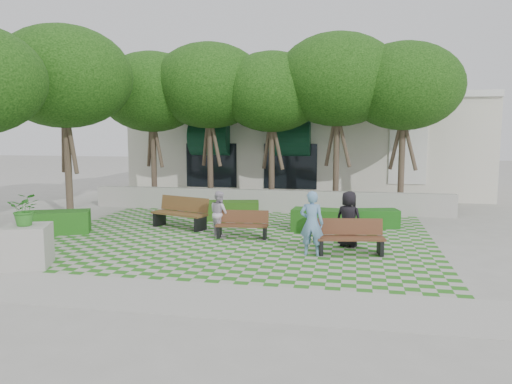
% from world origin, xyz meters
% --- Properties ---
extents(ground, '(90.00, 90.00, 0.00)m').
position_xyz_m(ground, '(0.00, 0.00, 0.00)').
color(ground, gray).
rests_on(ground, ground).
extents(lawn, '(12.00, 12.00, 0.00)m').
position_xyz_m(lawn, '(0.00, 1.00, 0.01)').
color(lawn, '#2B721E').
rests_on(lawn, ground).
extents(sidewalk_south, '(16.00, 2.00, 0.01)m').
position_xyz_m(sidewalk_south, '(0.00, -4.70, 0.01)').
color(sidewalk_south, '#9E9B93').
rests_on(sidewalk_south, ground).
extents(sidewalk_west, '(2.00, 12.00, 0.01)m').
position_xyz_m(sidewalk_west, '(-7.20, 1.00, 0.01)').
color(sidewalk_west, '#9E9B93').
rests_on(sidewalk_west, ground).
extents(retaining_wall, '(15.00, 0.36, 0.90)m').
position_xyz_m(retaining_wall, '(0.00, 6.20, 0.45)').
color(retaining_wall, '#9E9B93').
rests_on(retaining_wall, ground).
extents(bench_east, '(1.88, 0.88, 0.95)m').
position_xyz_m(bench_east, '(3.50, -0.43, 0.46)').
color(bench_east, '#512E1B').
rests_on(bench_east, ground).
extents(bench_mid, '(1.66, 0.66, 0.85)m').
position_xyz_m(bench_mid, '(0.16, 1.02, 0.41)').
color(bench_mid, '#4F2E1B').
rests_on(bench_mid, ground).
extents(bench_west, '(2.14, 1.33, 1.07)m').
position_xyz_m(bench_west, '(-2.28, 2.16, 0.51)').
color(bench_west, brown).
rests_on(bench_west, ground).
extents(hedge_east, '(1.95, 1.15, 0.64)m').
position_xyz_m(hedge_east, '(4.19, 3.45, 0.32)').
color(hedge_east, '#165015').
rests_on(hedge_east, ground).
extents(hedge_midright, '(2.21, 1.03, 0.75)m').
position_xyz_m(hedge_midright, '(2.64, 2.46, 0.38)').
color(hedge_midright, '#1B4E14').
rests_on(hedge_midright, ground).
extents(hedge_midleft, '(2.15, 1.20, 0.71)m').
position_xyz_m(hedge_midleft, '(-0.92, 4.00, 0.35)').
color(hedge_midleft, '#234D14').
rests_on(hedge_midleft, ground).
extents(hedge_west, '(2.27, 1.62, 0.74)m').
position_xyz_m(hedge_west, '(-5.96, 0.46, 0.37)').
color(hedge_west, '#1B5316').
rests_on(hedge_west, ground).
extents(planter_front, '(1.34, 1.34, 1.85)m').
position_xyz_m(planter_front, '(-4.32, -3.27, 0.75)').
color(planter_front, '#9E9B93').
rests_on(planter_front, ground).
extents(person_blue, '(0.66, 0.45, 1.76)m').
position_xyz_m(person_blue, '(2.47, -0.78, 0.88)').
color(person_blue, '#6690BA').
rests_on(person_blue, ground).
extents(person_dark, '(0.93, 0.79, 1.62)m').
position_xyz_m(person_dark, '(3.44, 0.46, 0.81)').
color(person_dark, black).
rests_on(person_dark, ground).
extents(person_white, '(0.87, 0.89, 1.44)m').
position_xyz_m(person_white, '(-0.63, 1.22, 0.72)').
color(person_white, silver).
rests_on(person_white, ground).
extents(tree_row, '(17.70, 13.40, 7.41)m').
position_xyz_m(tree_row, '(-1.86, 5.95, 5.18)').
color(tree_row, '#47382B').
rests_on(tree_row, ground).
extents(building, '(18.00, 8.92, 5.15)m').
position_xyz_m(building, '(0.93, 14.08, 2.52)').
color(building, beige).
rests_on(building, ground).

